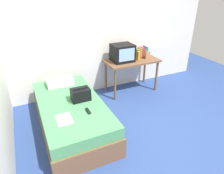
% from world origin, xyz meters
% --- Properties ---
extents(ground_plane, '(8.00, 8.00, 0.00)m').
position_xyz_m(ground_plane, '(0.00, 0.00, 0.00)').
color(ground_plane, '#2D4784').
extents(wall_back, '(5.20, 0.10, 2.60)m').
position_xyz_m(wall_back, '(0.00, 2.00, 1.30)').
color(wall_back, silver).
rests_on(wall_back, ground).
extents(bed, '(1.00, 2.00, 0.51)m').
position_xyz_m(bed, '(-1.02, 0.82, 0.25)').
color(bed, brown).
rests_on(bed, ground).
extents(desk, '(1.16, 0.60, 0.74)m').
position_xyz_m(desk, '(0.57, 1.59, 0.65)').
color(desk, brown).
rests_on(desk, ground).
extents(tv, '(0.44, 0.39, 0.36)m').
position_xyz_m(tv, '(0.34, 1.62, 0.92)').
color(tv, black).
rests_on(tv, desk).
extents(water_bottle, '(0.07, 0.07, 0.19)m').
position_xyz_m(water_bottle, '(0.69, 1.53, 0.83)').
color(water_bottle, orange).
rests_on(water_bottle, desk).
extents(book_row, '(0.25, 0.17, 0.24)m').
position_xyz_m(book_row, '(0.86, 1.67, 0.85)').
color(book_row, gold).
rests_on(book_row, desk).
extents(picture_frame, '(0.11, 0.02, 0.16)m').
position_xyz_m(picture_frame, '(0.92, 1.51, 0.82)').
color(picture_frame, '#9E754C').
rests_on(picture_frame, desk).
extents(pillow, '(0.48, 0.29, 0.13)m').
position_xyz_m(pillow, '(-1.03, 1.50, 0.57)').
color(pillow, silver).
rests_on(pillow, bed).
extents(handbag, '(0.30, 0.20, 0.22)m').
position_xyz_m(handbag, '(-0.84, 0.80, 0.61)').
color(handbag, black).
rests_on(handbag, bed).
extents(magazine, '(0.21, 0.29, 0.01)m').
position_xyz_m(magazine, '(-1.22, 0.37, 0.51)').
color(magazine, white).
rests_on(magazine, bed).
extents(remote_dark, '(0.04, 0.16, 0.02)m').
position_xyz_m(remote_dark, '(-0.85, 0.42, 0.52)').
color(remote_dark, black).
rests_on(remote_dark, bed).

